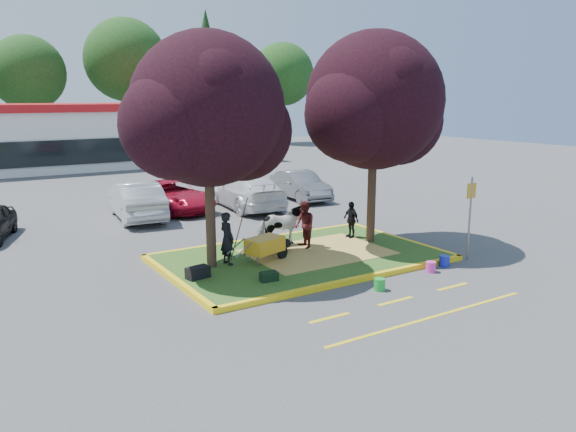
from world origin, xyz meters
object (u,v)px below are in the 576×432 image
wheelbarrow (265,245)px  bucket_green (380,284)px  sign_post (470,209)px  cow (282,226)px  bucket_pink (431,267)px  bucket_blue (444,261)px  calf (272,246)px  handler (227,238)px  car_silver (136,200)px

wheelbarrow → bucket_green: 3.68m
sign_post → bucket_green: 4.40m
cow → bucket_pink: cow is taller
bucket_pink → bucket_blue: 0.78m
wheelbarrow → calf: bearing=30.6°
handler → wheelbarrow: (1.03, -0.40, -0.26)m
calf → handler: 1.81m
handler → sign_post: bearing=-121.8°
sign_post → handler: bearing=155.6°
calf → wheelbarrow: 1.03m
sign_post → car_silver: size_ratio=0.55×
wheelbarrow → bucket_blue: wheelbarrow is taller
cow → bucket_blue: cow is taller
cow → bucket_green: bearing=-173.0°
cow → bucket_green: size_ratio=5.02×
cow → handler: 2.46m
handler → bucket_blue: size_ratio=4.78×
cow → calf: 0.90m
bucket_green → sign_post: bearing=9.5°
calf → bucket_blue: calf is taller
cow → bucket_pink: (2.45, -4.13, -0.67)m
bucket_green → handler: bearing=124.0°
calf → wheelbarrow: size_ratio=0.52×
sign_post → bucket_pink: 2.36m
wheelbarrow → bucket_green: size_ratio=6.18×
wheelbarrow → bucket_green: (1.48, -3.33, -0.50)m
calf → car_silver: car_silver is taller
wheelbarrow → car_silver: size_ratio=0.42×
bucket_green → bucket_blue: size_ratio=0.99×
calf → wheelbarrow: (-0.66, -0.74, 0.29)m
sign_post → bucket_green: size_ratio=8.04×
bucket_blue → sign_post: bearing=5.2°
calf → bucket_blue: size_ratio=3.15×
sign_post → cow: bearing=138.5°
handler → wheelbarrow: bearing=-118.3°
calf → sign_post: (4.94, -3.39, 1.21)m
car_silver → handler: bearing=97.0°
wheelbarrow → bucket_green: bearing=-83.7°
bucket_blue → car_silver: bearing=116.7°
cow → bucket_blue: bearing=-136.3°
handler → bucket_green: bearing=-153.1°
wheelbarrow → sign_post: bearing=-43.0°
cow → car_silver: (-2.46, 7.34, -0.06)m
cow → car_silver: size_ratio=0.34×
handler → bucket_blue: 6.41m
handler → bucket_pink: 5.87m
bucket_green → bucket_pink: 2.29m
bucket_pink → car_silver: (-4.91, 11.47, 0.61)m
cow → wheelbarrow: (-1.30, -1.20, -0.16)m
wheelbarrow → handler: bearing=141.1°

